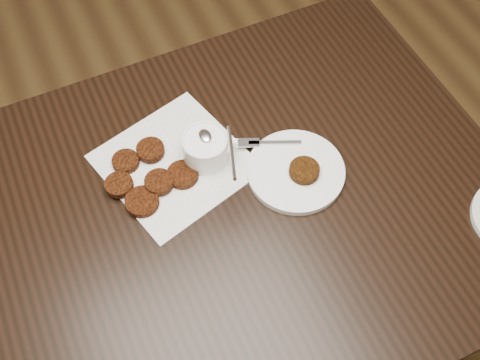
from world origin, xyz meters
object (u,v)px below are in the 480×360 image
(table, at_px, (190,293))
(plate_with_patty, at_px, (296,169))
(sauce_ramekin, at_px, (204,139))
(napkin, at_px, (175,163))

(table, height_order, plate_with_patty, plate_with_patty)
(sauce_ramekin, relative_size, plate_with_patty, 0.65)
(plate_with_patty, bearing_deg, table, -177.40)
(table, relative_size, sauce_ramekin, 10.49)
(table, height_order, napkin, napkin)
(napkin, height_order, plate_with_patty, plate_with_patty)
(napkin, bearing_deg, table, -110.41)
(table, bearing_deg, sauce_ramekin, 46.80)
(napkin, xyz_separation_m, sauce_ramekin, (0.07, -0.02, 0.07))
(table, relative_size, plate_with_patty, 6.83)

